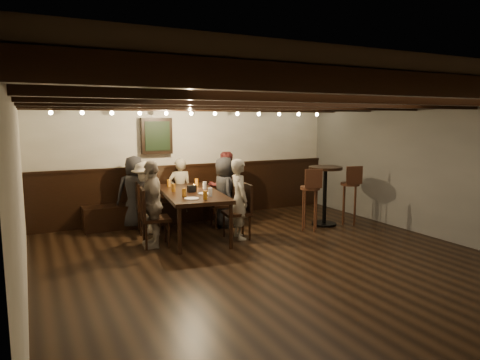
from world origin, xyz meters
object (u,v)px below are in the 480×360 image
chair_left_far (155,229)px  person_left_far (152,204)px  person_right_near (224,192)px  chair_right_near (223,212)px  dining_table (191,195)px  chair_right_far (238,222)px  person_bench_right (225,186)px  bar_stool_right (350,202)px  high_top_table (325,187)px  person_left_near (146,198)px  chair_left_near (148,218)px  bar_stool_left (310,207)px  person_bench_left (135,192)px  person_right_far (239,199)px  person_bench_centre (180,191)px

chair_left_far → person_left_far: size_ratio=0.68×
person_right_near → chair_right_near: bearing=90.0°
person_right_near → dining_table: bearing=121.0°
chair_right_far → person_bench_right: person_bench_right is taller
bar_stool_right → high_top_table: bearing=178.7°
chair_left_far → person_left_near: size_ratio=0.74×
chair_left_near → bar_stool_right: bar_stool_right is taller
dining_table → high_top_table: (2.62, -0.44, 0.03)m
chair_right_near → chair_left_near: bearing=90.0°
chair_left_far → dining_table: bearing=122.0°
chair_right_far → person_left_far: person_left_far is taller
bar_stool_right → bar_stool_left: bearing=-161.0°
chair_right_far → chair_left_near: bearing=58.0°
person_bench_left → high_top_table: size_ratio=1.20×
chair_left_near → bar_stool_right: 3.94m
chair_right_near → bar_stool_left: size_ratio=0.77×
person_left_near → bar_stool_left: 3.05m
person_bench_left → bar_stool_right: (3.89, -1.61, -0.26)m
person_bench_right → bar_stool_right: 2.53m
person_bench_right → bar_stool_left: (1.10, -1.42, -0.28)m
person_left_near → person_right_far: (1.37, -1.09, 0.04)m
person_bench_left → person_left_near: (0.09, -0.47, -0.04)m
dining_table → person_left_near: (-0.68, 0.55, -0.07)m
dining_table → bar_stool_left: bar_stool_left is taller
person_bench_left → person_right_near: bearing=164.7°
chair_left_near → chair_right_far: 1.70m
chair_left_near → person_right_far: 1.77m
person_bench_left → chair_left_far: bearing=97.6°
person_right_far → person_bench_centre: bearing=26.6°
chair_left_near → person_left_far: bearing=-1.9°
dining_table → person_right_near: (0.80, 0.35, -0.06)m
dining_table → high_top_table: size_ratio=1.93×
chair_right_near → chair_left_far: bearing=122.0°
person_bench_left → bar_stool_left: bearing=157.8°
high_top_table → bar_stool_left: size_ratio=0.99×
person_left_near → high_top_table: bearing=81.0°
dining_table → chair_left_near: (-0.65, 0.54, -0.45)m
chair_right_near → person_bench_centre: (-0.63, 0.69, 0.38)m
chair_right_near → person_left_far: bearing=121.5°
chair_right_near → high_top_table: high_top_table is taller
chair_right_near → person_bench_left: (-1.54, 0.66, 0.42)m
bar_stool_left → person_right_near: bearing=159.9°
dining_table → chair_right_far: (0.65, -0.54, -0.44)m
dining_table → bar_stool_left: (2.12, -0.65, -0.30)m
person_bench_right → high_top_table: size_ratio=1.23×
chair_left_near → person_left_far: (-0.15, -0.89, 0.43)m
chair_left_far → high_top_table: size_ratio=0.84×
dining_table → chair_left_near: 0.96m
dining_table → person_left_far: size_ratio=1.58×
bar_stool_left → person_bench_right: bearing=144.9°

